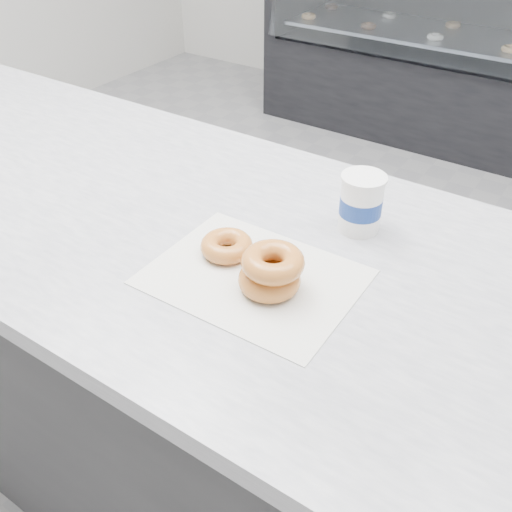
% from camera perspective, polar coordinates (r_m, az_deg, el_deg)
% --- Properties ---
extents(ground, '(5.00, 5.00, 0.00)m').
position_cam_1_polar(ground, '(2.13, 1.85, -8.23)').
color(ground, gray).
rests_on(ground, ground).
extents(counter, '(3.06, 0.76, 0.90)m').
position_cam_1_polar(counter, '(1.48, -10.56, -9.18)').
color(counter, '#333335').
rests_on(counter, ground).
extents(display_case, '(2.40, 0.74, 1.25)m').
position_cam_1_polar(display_case, '(3.64, 21.19, 18.15)').
color(display_case, black).
rests_on(display_case, ground).
extents(wax_paper, '(0.34, 0.26, 0.00)m').
position_cam_1_polar(wax_paper, '(0.95, -0.24, -2.11)').
color(wax_paper, silver).
rests_on(wax_paper, counter).
extents(donut_single, '(0.10, 0.10, 0.03)m').
position_cam_1_polar(donut_single, '(0.99, -2.95, 1.03)').
color(donut_single, '#E28F3E').
rests_on(donut_single, wax_paper).
extents(donut_stack, '(0.12, 0.12, 0.07)m').
position_cam_1_polar(donut_stack, '(0.90, 1.53, -1.50)').
color(donut_stack, '#E28F3E').
rests_on(donut_stack, wax_paper).
extents(coffee_cup, '(0.08, 0.08, 0.11)m').
position_cam_1_polar(coffee_cup, '(1.06, 10.46, 5.29)').
color(coffee_cup, white).
rests_on(coffee_cup, counter).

